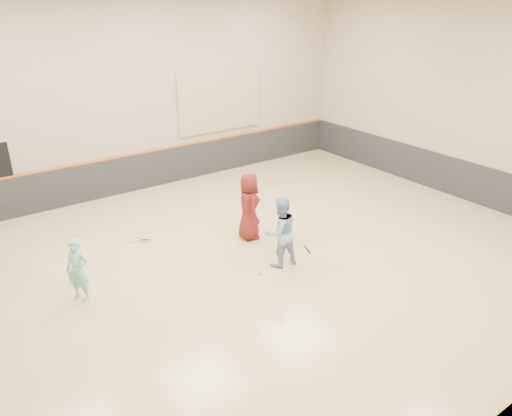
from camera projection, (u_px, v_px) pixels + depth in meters
room at (256, 230)px, 11.60m from camera, size 15.04×12.04×6.22m
wainscot_back at (148, 170)px, 16.13m from camera, size 14.90×0.04×1.20m
wainscot_right at (448, 175)px, 15.68m from camera, size 0.04×11.90×1.20m
accent_stripe at (147, 152)px, 15.88m from camera, size 14.90×0.03×0.06m
acoustic_panel at (220, 101)px, 16.86m from camera, size 3.20×0.08×2.00m
girl at (78, 270)px, 10.15m from camera, size 0.57×0.60×1.39m
instructor at (280, 232)px, 11.41m from camera, size 0.88×0.71×1.70m
young_man at (249, 206)px, 12.70m from camera, size 0.77×0.98×1.76m
held_racket at (299, 239)px, 11.51m from camera, size 0.49×0.49×0.56m
spare_racket at (136, 237)px, 12.85m from camera, size 0.69×0.69×0.17m
ball_under_racket at (260, 273)px, 11.30m from camera, size 0.07×0.07×0.07m
ball_in_hand at (256, 199)px, 12.55m from camera, size 0.07×0.07×0.07m
ball_beside_spare at (121, 222)px, 13.85m from camera, size 0.07×0.07×0.07m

